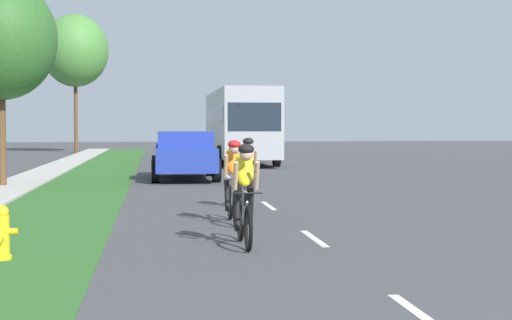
% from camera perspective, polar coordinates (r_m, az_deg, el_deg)
% --- Properties ---
extents(ground_plane, '(120.00, 120.00, 0.00)m').
position_cam_1_polar(ground_plane, '(23.67, -1.26, -1.86)').
color(ground_plane, '#424244').
extents(grass_verge, '(2.67, 70.00, 0.01)m').
position_cam_1_polar(grass_verge, '(23.63, -12.64, -1.92)').
color(grass_verge, '#2D6026').
rests_on(grass_verge, ground_plane).
extents(sidewalk_concrete, '(1.54, 70.00, 0.10)m').
position_cam_1_polar(sidewalk_concrete, '(23.91, -17.68, -1.93)').
color(sidewalk_concrete, '#B2ADA3').
rests_on(sidewalk_concrete, ground_plane).
extents(lane_markings_center, '(0.12, 52.71, 0.01)m').
position_cam_1_polar(lane_markings_center, '(27.64, -2.16, -1.20)').
color(lane_markings_center, white).
rests_on(lane_markings_center, ground_plane).
extents(fire_hydrant_yellow, '(0.44, 0.38, 0.76)m').
position_cam_1_polar(fire_hydrant_yellow, '(11.12, -18.50, -5.19)').
color(fire_hydrant_yellow, yellow).
rests_on(fire_hydrant_yellow, ground_plane).
extents(cyclist_lead, '(0.42, 1.72, 1.58)m').
position_cam_1_polar(cyclist_lead, '(11.65, -0.87, -2.53)').
color(cyclist_lead, black).
rests_on(cyclist_lead, ground_plane).
extents(cyclist_trailing, '(0.42, 1.72, 1.58)m').
position_cam_1_polar(cyclist_trailing, '(14.37, -1.73, -1.54)').
color(cyclist_trailing, black).
rests_on(cyclist_trailing, ground_plane).
extents(cyclist_distant, '(0.42, 1.72, 1.58)m').
position_cam_1_polar(cyclist_distant, '(16.83, -0.68, -0.93)').
color(cyclist_distant, black).
rests_on(cyclist_distant, ground_plane).
extents(pickup_blue, '(2.22, 5.10, 1.64)m').
position_cam_1_polar(pickup_blue, '(26.02, -5.37, 0.37)').
color(pickup_blue, '#23389E').
rests_on(pickup_blue, ground_plane).
extents(bus_silver, '(2.78, 11.60, 3.48)m').
position_cam_1_polar(bus_silver, '(37.38, -1.25, 2.84)').
color(bus_silver, '#A5A8AD').
rests_on(bus_silver, ground_plane).
extents(street_tree_near, '(3.32, 3.32, 6.25)m').
position_cam_1_polar(street_tree_near, '(24.14, -18.57, 8.57)').
color(street_tree_near, brown).
rests_on(street_tree_near, ground_plane).
extents(street_tree_far, '(4.32, 4.32, 9.10)m').
position_cam_1_polar(street_tree_far, '(51.84, -13.37, 7.95)').
color(street_tree_far, brown).
rests_on(street_tree_far, ground_plane).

